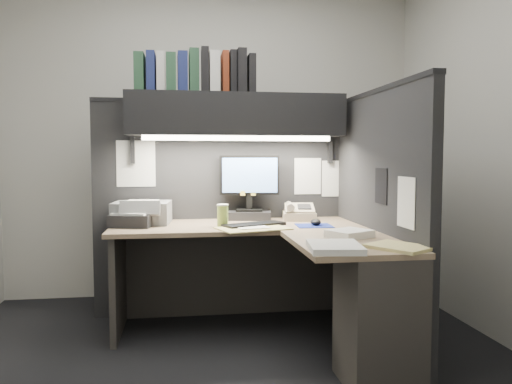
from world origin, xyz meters
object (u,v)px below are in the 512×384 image
(telephone, at_px, (299,213))
(notebook_stack, at_px, (133,220))
(monitor, at_px, (249,194))
(keyboard, at_px, (254,225))
(printer, at_px, (142,213))
(desk, at_px, (300,283))
(coffee_cup, at_px, (223,216))
(overhead_shelf, at_px, (236,115))

(telephone, xyz_separation_m, notebook_stack, (-1.19, -0.17, -0.01))
(telephone, relative_size, notebook_stack, 0.90)
(monitor, relative_size, telephone, 1.94)
(monitor, xyz_separation_m, keyboard, (-0.02, -0.37, -0.18))
(telephone, relative_size, printer, 0.64)
(desk, bearing_deg, coffee_cup, 131.31)
(telephone, bearing_deg, desk, -94.34)
(overhead_shelf, relative_size, telephone, 6.28)
(overhead_shelf, distance_m, notebook_stack, 1.04)
(overhead_shelf, relative_size, keyboard, 3.58)
(overhead_shelf, distance_m, keyboard, 0.82)
(desk, xyz_separation_m, coffee_cup, (-0.42, 0.48, 0.36))
(coffee_cup, bearing_deg, telephone, 23.85)
(notebook_stack, bearing_deg, printer, 68.76)
(monitor, bearing_deg, telephone, -2.89)
(coffee_cup, bearing_deg, printer, 157.76)
(overhead_shelf, bearing_deg, notebook_stack, -165.82)
(keyboard, bearing_deg, printer, 136.61)
(telephone, xyz_separation_m, coffee_cup, (-0.59, -0.26, 0.02))
(printer, bearing_deg, coffee_cup, -17.19)
(telephone, bearing_deg, monitor, 176.58)
(overhead_shelf, height_order, telephone, overhead_shelf)
(monitor, distance_m, notebook_stack, 0.88)
(desk, bearing_deg, printer, 144.06)
(keyboard, height_order, notebook_stack, notebook_stack)
(monitor, distance_m, telephone, 0.40)
(overhead_shelf, bearing_deg, telephone, -1.33)
(keyboard, bearing_deg, coffee_cup, 147.00)
(printer, xyz_separation_m, notebook_stack, (-0.05, -0.14, -0.04))
(notebook_stack, bearing_deg, monitor, 16.69)
(telephone, distance_m, coffee_cup, 0.65)
(notebook_stack, bearing_deg, keyboard, -8.38)
(desk, distance_m, coffee_cup, 0.73)
(desk, height_order, monitor, monitor)
(monitor, relative_size, coffee_cup, 3.42)
(overhead_shelf, relative_size, monitor, 3.23)
(telephone, height_order, notebook_stack, telephone)
(telephone, bearing_deg, printer, -169.56)
(desk, height_order, notebook_stack, notebook_stack)
(overhead_shelf, xyz_separation_m, printer, (-0.67, -0.05, -0.69))
(keyboard, height_order, coffee_cup, coffee_cup)
(monitor, xyz_separation_m, telephone, (0.36, -0.08, -0.14))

